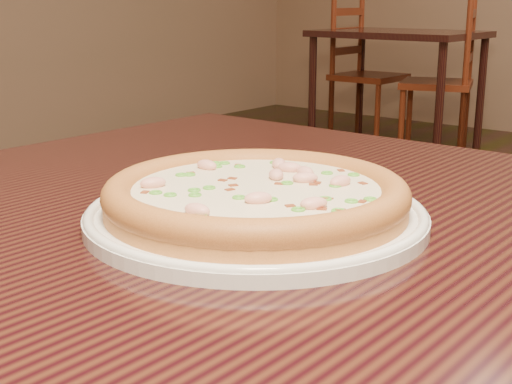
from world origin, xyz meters
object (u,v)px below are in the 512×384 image
Objects in this scene: bg_table_left at (398,46)px; hero_table at (393,339)px; chair_a at (362,75)px; plate at (256,214)px; pizza at (256,195)px; chair_b at (446,83)px.

hero_table is at bearing -61.50° from bg_table_left.
chair_a is at bearing 121.57° from hero_table.
pizza is (0.00, 0.00, 0.02)m from plate.
plate is 0.33× the size of chair_a.
bg_table_left is (-1.85, 3.67, -0.12)m from pizza.
chair_a is (-2.29, 3.73, -0.21)m from hero_table.
bg_table_left is 0.41m from chair_a.
plate is at bearing -60.12° from chair_a.
bg_table_left is at bearing 118.50° from hero_table.
pizza reaches higher than hero_table.
chair_a reaches higher than bg_table_left.
chair_b is at bearing 6.31° from bg_table_left.
plate is (-0.12, -0.05, 0.11)m from hero_table.
plate is 4.02m from chair_b.
pizza is at bearing -63.30° from bg_table_left.
plate reaches higher than bg_table_left.
chair_b is (-1.64, 3.66, -0.21)m from hero_table.
hero_table is 3.82× the size of plate.
hero_table is 1.26× the size of chair_a.
pizza is 4.37m from chair_a.
chair_a is at bearing 173.63° from chair_b.
chair_a is (-2.17, 3.78, -0.34)m from pizza.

